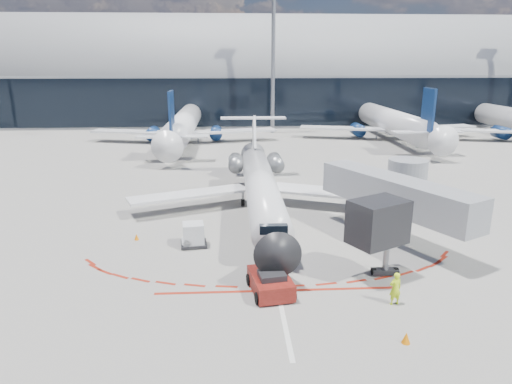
{
  "coord_description": "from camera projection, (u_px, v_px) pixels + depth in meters",
  "views": [
    {
      "loc": [
        -2.52,
        -34.82,
        12.61
      ],
      "look_at": [
        -0.64,
        -0.36,
        2.67
      ],
      "focal_mm": 32.0,
      "sensor_mm": 36.0,
      "label": 1
    }
  ],
  "objects": [
    {
      "name": "pushback_tug",
      "position": [
        271.0,
        282.0,
        25.68
      ],
      "size": [
        2.69,
        5.33,
        1.36
      ],
      "rotation": [
        0.0,
        0.0,
        0.17
      ],
      "color": "#59110C",
      "rests_on": "ground"
    },
    {
      "name": "apron_centerline",
      "position": [
        262.0,
        214.0,
        38.95
      ],
      "size": [
        0.25,
        40.0,
        0.01
      ],
      "primitive_type": "cube",
      "color": "silver",
      "rests_on": "ground"
    },
    {
      "name": "regional_jet",
      "position": [
        260.0,
        184.0,
        39.42
      ],
      "size": [
        23.07,
        28.45,
        7.12
      ],
      "color": "silver",
      "rests_on": "ground"
    },
    {
      "name": "ground",
      "position": [
        264.0,
        222.0,
        37.04
      ],
      "size": [
        260.0,
        260.0,
        0.0
      ],
      "primitive_type": "plane",
      "color": "slate",
      "rests_on": "ground"
    },
    {
      "name": "light_mast_centre",
      "position": [
        273.0,
        62.0,
        79.89
      ],
      "size": [
        0.7,
        0.7,
        25.0
      ],
      "primitive_type": "cylinder",
      "color": "gray",
      "rests_on": "ground"
    },
    {
      "name": "safety_cone_left",
      "position": [
        137.0,
        237.0,
        33.33
      ],
      "size": [
        0.34,
        0.34,
        0.47
      ],
      "primitive_type": "cone",
      "color": "orange",
      "rests_on": "ground"
    },
    {
      "name": "ramp_worker",
      "position": [
        395.0,
        289.0,
        24.31
      ],
      "size": [
        0.75,
        0.56,
        1.86
      ],
      "primitive_type": "imported",
      "rotation": [
        0.0,
        0.0,
        3.31
      ],
      "color": "#D6FE1A",
      "rests_on": "ground"
    },
    {
      "name": "uld_container",
      "position": [
        193.0,
        235.0,
        32.04
      ],
      "size": [
        1.98,
        1.74,
        1.7
      ],
      "rotation": [
        0.0,
        0.0,
        0.12
      ],
      "color": "black",
      "rests_on": "ground"
    },
    {
      "name": "apron_stop_bar",
      "position": [
        278.0,
        291.0,
        26.0
      ],
      "size": [
        14.0,
        0.25,
        0.01
      ],
      "primitive_type": "cube",
      "color": "maroon",
      "rests_on": "ground"
    },
    {
      "name": "bg_airliner_2",
      "position": [
        390.0,
        104.0,
        76.16
      ],
      "size": [
        35.28,
        37.36,
        11.42
      ],
      "primitive_type": null,
      "color": "silver",
      "rests_on": "ground"
    },
    {
      "name": "jet_bridge",
      "position": [
        398.0,
        195.0,
        33.82
      ],
      "size": [
        10.03,
        15.2,
        4.9
      ],
      "color": "#93959B",
      "rests_on": "ground"
    },
    {
      "name": "safety_cone_right",
      "position": [
        406.0,
        338.0,
        21.1
      ],
      "size": [
        0.41,
        0.41,
        0.56
      ],
      "primitive_type": "cone",
      "color": "orange",
      "rests_on": "ground"
    },
    {
      "name": "terminal_building",
      "position": [
        242.0,
        81.0,
        97.02
      ],
      "size": [
        150.0,
        24.15,
        24.0
      ],
      "color": "gray",
      "rests_on": "ground"
    },
    {
      "name": "bg_airliner_1",
      "position": [
        183.0,
        107.0,
        72.46
      ],
      "size": [
        34.76,
        36.8,
        11.24
      ],
      "primitive_type": null,
      "color": "silver",
      "rests_on": "ground"
    }
  ]
}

